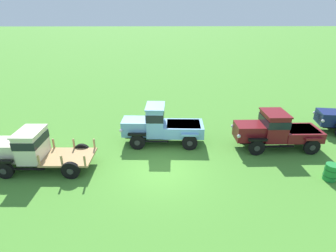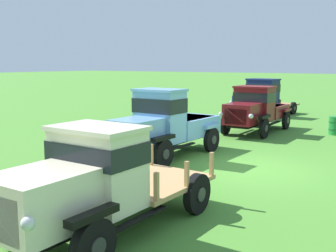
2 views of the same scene
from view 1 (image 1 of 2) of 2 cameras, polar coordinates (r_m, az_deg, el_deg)
ground_plane at (r=13.24m, az=-1.58°, el=-9.56°), size 240.00×240.00×0.00m
vintage_truck_second_in_line at (r=14.53m, az=-27.97°, el=-4.43°), size 5.06×2.09×2.07m
vintage_truck_midrow_center at (r=15.32m, az=-1.56°, el=0.19°), size 4.85×2.11×2.34m
vintage_truck_far_side at (r=16.00m, az=22.31°, el=-0.74°), size 4.86×2.03×2.15m
oil_drum_beside_row at (r=14.48m, az=31.92°, el=-8.53°), size 0.61×0.61×0.82m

